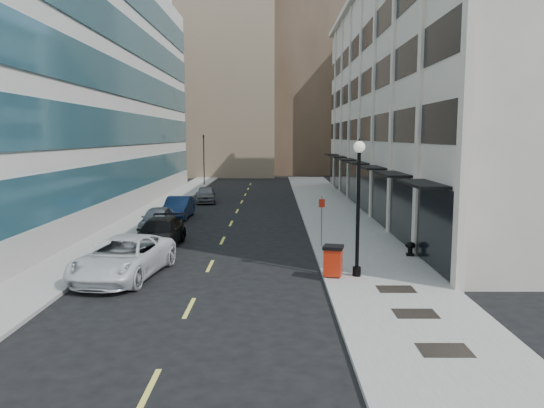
{
  "coord_description": "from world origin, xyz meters",
  "views": [
    {
      "loc": [
        2.95,
        -15.81,
        5.94
      ],
      "look_at": [
        2.85,
        11.06,
        2.49
      ],
      "focal_mm": 35.0,
      "sensor_mm": 36.0,
      "label": 1
    }
  ],
  "objects_px": {
    "car_silver_sedan": "(157,219)",
    "traffic_signal": "(204,138)",
    "car_grey_sedan": "(206,195)",
    "car_blue_sedan": "(178,208)",
    "car_black_pickup": "(159,233)",
    "lamppost": "(358,196)",
    "sign_post": "(322,214)",
    "trash_bin": "(333,260)",
    "urn_planter": "(410,247)",
    "car_white_van": "(123,258)"
  },
  "relations": [
    {
      "from": "sign_post",
      "to": "lamppost",
      "type": "bearing_deg",
      "value": -88.28
    },
    {
      "from": "car_silver_sedan",
      "to": "car_grey_sedan",
      "type": "relative_size",
      "value": 1.02
    },
    {
      "from": "traffic_signal",
      "to": "urn_planter",
      "type": "xyz_separation_m",
      "value": [
        15.1,
        -38.44,
        -5.15
      ]
    },
    {
      "from": "car_black_pickup",
      "to": "traffic_signal",
      "type": "bearing_deg",
      "value": 95.49
    },
    {
      "from": "car_white_van",
      "to": "trash_bin",
      "type": "xyz_separation_m",
      "value": [
        8.8,
        -0.34,
        -0.01
      ]
    },
    {
      "from": "car_black_pickup",
      "to": "sign_post",
      "type": "height_order",
      "value": "sign_post"
    },
    {
      "from": "car_blue_sedan",
      "to": "car_grey_sedan",
      "type": "distance_m",
      "value": 9.28
    },
    {
      "from": "car_silver_sedan",
      "to": "sign_post",
      "type": "height_order",
      "value": "sign_post"
    },
    {
      "from": "car_silver_sedan",
      "to": "trash_bin",
      "type": "height_order",
      "value": "car_silver_sedan"
    },
    {
      "from": "traffic_signal",
      "to": "car_blue_sedan",
      "type": "distance_m",
      "value": 26.28
    },
    {
      "from": "trash_bin",
      "to": "urn_planter",
      "type": "bearing_deg",
      "value": 57.0
    },
    {
      "from": "car_black_pickup",
      "to": "car_blue_sedan",
      "type": "distance_m",
      "value": 10.17
    },
    {
      "from": "car_silver_sedan",
      "to": "sign_post",
      "type": "relative_size",
      "value": 1.63
    },
    {
      "from": "traffic_signal",
      "to": "car_grey_sedan",
      "type": "xyz_separation_m",
      "value": [
        2.3,
        -16.53,
        -4.99
      ]
    },
    {
      "from": "car_black_pickup",
      "to": "car_silver_sedan",
      "type": "height_order",
      "value": "car_black_pickup"
    },
    {
      "from": "car_silver_sedan",
      "to": "car_grey_sedan",
      "type": "bearing_deg",
      "value": 84.59
    },
    {
      "from": "trash_bin",
      "to": "lamppost",
      "type": "distance_m",
      "value": 2.84
    },
    {
      "from": "car_blue_sedan",
      "to": "urn_planter",
      "type": "distance_m",
      "value": 18.58
    },
    {
      "from": "car_grey_sedan",
      "to": "urn_planter",
      "type": "xyz_separation_m",
      "value": [
        12.8,
        -21.92,
        -0.16
      ]
    },
    {
      "from": "car_black_pickup",
      "to": "sign_post",
      "type": "xyz_separation_m",
      "value": [
        8.66,
        -0.35,
        1.09
      ]
    },
    {
      "from": "traffic_signal",
      "to": "car_black_pickup",
      "type": "distance_m",
      "value": 36.32
    },
    {
      "from": "sign_post",
      "to": "car_silver_sedan",
      "type": "bearing_deg",
      "value": 143.6
    },
    {
      "from": "traffic_signal",
      "to": "car_silver_sedan",
      "type": "distance_m",
      "value": 31.12
    },
    {
      "from": "trash_bin",
      "to": "sign_post",
      "type": "height_order",
      "value": "sign_post"
    },
    {
      "from": "traffic_signal",
      "to": "sign_post",
      "type": "relative_size",
      "value": 2.59
    },
    {
      "from": "traffic_signal",
      "to": "urn_planter",
      "type": "height_order",
      "value": "traffic_signal"
    },
    {
      "from": "car_black_pickup",
      "to": "sign_post",
      "type": "relative_size",
      "value": 1.98
    },
    {
      "from": "car_silver_sedan",
      "to": "lamppost",
      "type": "distance_m",
      "value": 16.1
    },
    {
      "from": "car_blue_sedan",
      "to": "car_grey_sedan",
      "type": "height_order",
      "value": "car_blue_sedan"
    },
    {
      "from": "urn_planter",
      "to": "car_blue_sedan",
      "type": "bearing_deg",
      "value": 137.0
    },
    {
      "from": "car_silver_sedan",
      "to": "car_blue_sedan",
      "type": "distance_m",
      "value": 4.95
    },
    {
      "from": "car_silver_sedan",
      "to": "urn_planter",
      "type": "bearing_deg",
      "value": -29.18
    },
    {
      "from": "car_white_van",
      "to": "car_silver_sedan",
      "type": "bearing_deg",
      "value": 103.27
    },
    {
      "from": "car_silver_sedan",
      "to": "traffic_signal",
      "type": "bearing_deg",
      "value": 91.61
    },
    {
      "from": "trash_bin",
      "to": "urn_planter",
      "type": "distance_m",
      "value": 5.73
    },
    {
      "from": "car_white_van",
      "to": "car_black_pickup",
      "type": "xyz_separation_m",
      "value": [
        0.2,
        6.09,
        -0.09
      ]
    },
    {
      "from": "traffic_signal",
      "to": "car_silver_sedan",
      "type": "bearing_deg",
      "value": -88.05
    },
    {
      "from": "car_white_van",
      "to": "urn_planter",
      "type": "height_order",
      "value": "car_white_van"
    },
    {
      "from": "car_white_van",
      "to": "car_blue_sedan",
      "type": "height_order",
      "value": "car_white_van"
    },
    {
      "from": "car_silver_sedan",
      "to": "car_grey_sedan",
      "type": "height_order",
      "value": "car_silver_sedan"
    },
    {
      "from": "car_grey_sedan",
      "to": "sign_post",
      "type": "height_order",
      "value": "sign_post"
    },
    {
      "from": "urn_planter",
      "to": "traffic_signal",
      "type": "bearing_deg",
      "value": 111.44
    },
    {
      "from": "car_white_van",
      "to": "lamppost",
      "type": "relative_size",
      "value": 1.08
    },
    {
      "from": "car_black_pickup",
      "to": "lamppost",
      "type": "xyz_separation_m",
      "value": [
        9.6,
        -6.37,
        2.74
      ]
    },
    {
      "from": "trash_bin",
      "to": "sign_post",
      "type": "distance_m",
      "value": 6.17
    },
    {
      "from": "car_white_van",
      "to": "urn_planter",
      "type": "xyz_separation_m",
      "value": [
        13.0,
        3.56,
        -0.29
      ]
    },
    {
      "from": "trash_bin",
      "to": "sign_post",
      "type": "xyz_separation_m",
      "value": [
        0.06,
        6.08,
        1.01
      ]
    },
    {
      "from": "car_black_pickup",
      "to": "trash_bin",
      "type": "xyz_separation_m",
      "value": [
        8.6,
        -6.43,
        0.08
      ]
    },
    {
      "from": "car_blue_sedan",
      "to": "urn_planter",
      "type": "xyz_separation_m",
      "value": [
        13.59,
        -12.67,
        -0.22
      ]
    },
    {
      "from": "car_grey_sedan",
      "to": "car_black_pickup",
      "type": "bearing_deg",
      "value": -96.61
    }
  ]
}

